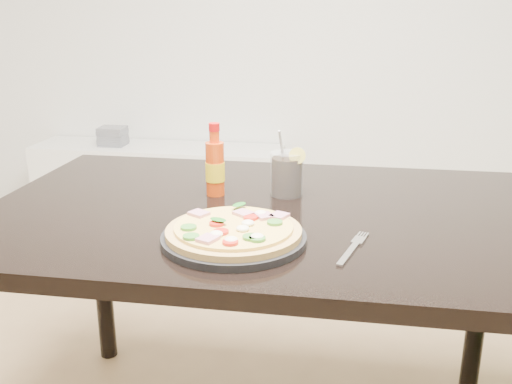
% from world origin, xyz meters
% --- Properties ---
extents(dining_table, '(1.40, 0.90, 0.75)m').
position_xyz_m(dining_table, '(0.05, 0.42, 0.67)').
color(dining_table, black).
rests_on(dining_table, ground).
extents(plate, '(0.31, 0.31, 0.02)m').
position_xyz_m(plate, '(0.02, 0.20, 0.76)').
color(plate, black).
rests_on(plate, dining_table).
extents(pizza, '(0.29, 0.29, 0.03)m').
position_xyz_m(pizza, '(0.02, 0.20, 0.78)').
color(pizza, '#D8B661').
rests_on(pizza, plate).
extents(hot_sauce_bottle, '(0.06, 0.06, 0.19)m').
position_xyz_m(hot_sauce_bottle, '(-0.09, 0.51, 0.83)').
color(hot_sauce_bottle, '#D6400C').
rests_on(hot_sauce_bottle, dining_table).
extents(cola_cup, '(0.10, 0.09, 0.18)m').
position_xyz_m(cola_cup, '(0.10, 0.54, 0.81)').
color(cola_cup, black).
rests_on(cola_cup, dining_table).
extents(fork, '(0.07, 0.19, 0.00)m').
position_xyz_m(fork, '(0.28, 0.20, 0.75)').
color(fork, silver).
rests_on(fork, dining_table).
extents(media_console, '(1.40, 0.34, 0.50)m').
position_xyz_m(media_console, '(-0.80, 2.07, 0.25)').
color(media_console, white).
rests_on(media_console, ground).
extents(cd_stack, '(0.14, 0.12, 0.10)m').
position_xyz_m(cd_stack, '(-1.05, 2.05, 0.55)').
color(cd_stack, slate).
rests_on(cd_stack, media_console).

